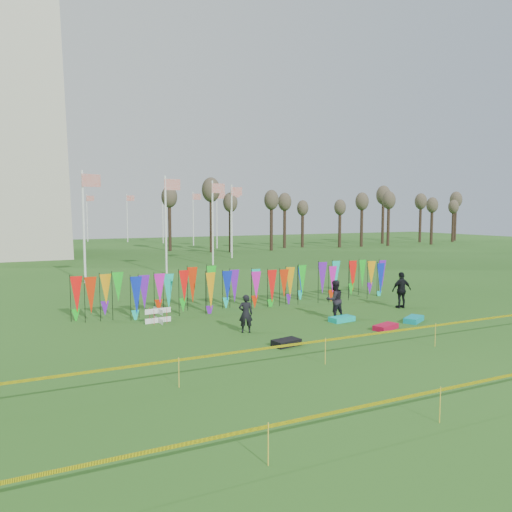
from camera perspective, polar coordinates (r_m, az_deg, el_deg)
name	(u,v)px	position (r m, az deg, el deg)	size (l,w,h in m)	color
ground	(331,340)	(20.43, 8.53, -9.43)	(160.00, 160.00, 0.00)	#224E16
banner_row	(255,284)	(26.76, -0.15, -3.17)	(18.64, 0.64, 2.13)	black
caution_tape_near	(368,336)	(18.08, 12.70, -8.87)	(26.00, 0.02, 0.90)	#FFF405
caution_tape_far	(495,380)	(14.60, 25.63, -12.66)	(26.00, 0.02, 0.90)	#FFF405
tree_line	(342,204)	(74.18, 9.78, 5.87)	(53.92, 1.92, 7.84)	#38281C
box_kite	(158,315)	(23.47, -11.12, -6.69)	(0.63, 0.63, 0.70)	red
person_left	(246,314)	(21.15, -1.19, -6.60)	(0.59, 0.43, 1.63)	black
person_mid	(335,300)	(24.03, 8.97, -4.96)	(0.91, 0.56, 1.87)	black
person_right	(402,290)	(27.54, 16.30, -3.76)	(1.13, 0.64, 1.92)	black
kite_bag_turquoise	(342,319)	(23.72, 9.78, -7.11)	(1.18, 0.59, 0.24)	#0DC3B3
kite_bag_red	(386,327)	(22.57, 14.60, -7.84)	(1.23, 0.56, 0.23)	#BF0C32
kite_bag_black	(286,343)	(19.33, 3.48, -9.84)	(1.06, 0.61, 0.25)	black
kite_bag_teal	(414,319)	(24.44, 17.59, -6.91)	(1.25, 0.60, 0.24)	#0B99A3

